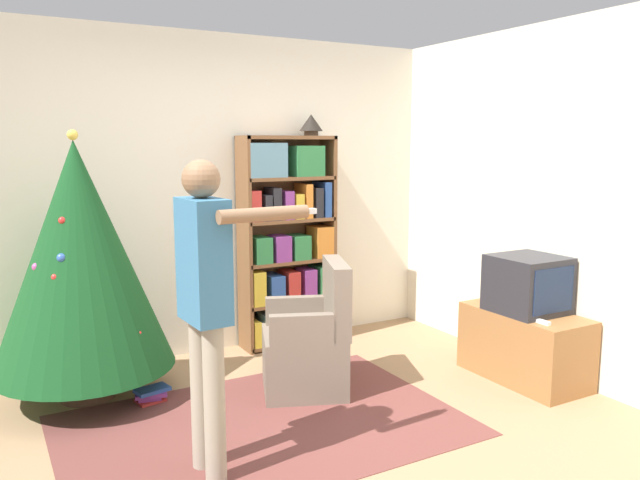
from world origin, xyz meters
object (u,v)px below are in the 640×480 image
at_px(christmas_tree, 80,257).
at_px(standing_person, 206,293).
at_px(bookshelf, 287,242).
at_px(armchair, 310,346).
at_px(table_lamp, 311,124).
at_px(television, 528,284).

height_order(christmas_tree, standing_person, christmas_tree).
relative_size(bookshelf, standing_person, 1.08).
xyz_separation_m(armchair, table_lamp, (0.56, 1.01, 1.57)).
xyz_separation_m(bookshelf, standing_person, (-1.31, -1.74, 0.09)).
bearing_deg(christmas_tree, bookshelf, 12.32).
xyz_separation_m(television, armchair, (-1.48, 0.59, -0.40)).
xyz_separation_m(television, table_lamp, (-0.92, 1.60, 1.17)).
relative_size(bookshelf, television, 3.81).
bearing_deg(standing_person, armchair, 123.10).
bearing_deg(television, table_lamp, 119.89).
bearing_deg(christmas_tree, table_lamp, 11.07).
xyz_separation_m(bookshelf, table_lamp, (0.23, 0.01, 1.00)).
bearing_deg(standing_person, television, 89.94).
relative_size(television, standing_person, 0.28).
distance_m(christmas_tree, standing_person, 1.42).
distance_m(bookshelf, armchair, 1.20).
xyz_separation_m(standing_person, table_lamp, (1.55, 1.75, 0.91)).
bearing_deg(christmas_tree, television, -22.95).
distance_m(television, standing_person, 2.48).
bearing_deg(standing_person, table_lamp, 134.95).
height_order(armchair, standing_person, standing_person).
height_order(standing_person, table_lamp, table_lamp).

